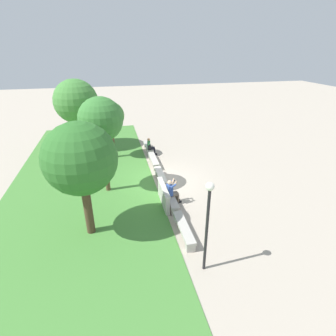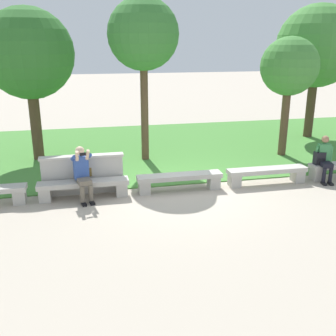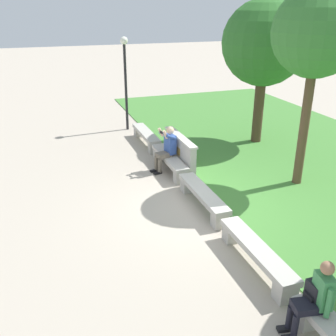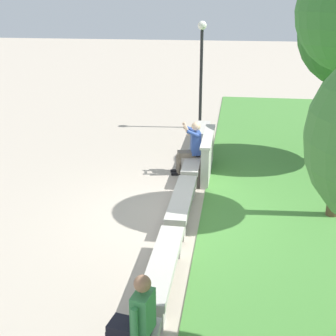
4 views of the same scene
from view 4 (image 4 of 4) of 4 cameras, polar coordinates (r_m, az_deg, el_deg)
ground_plane at (r=9.50m, az=1.69°, el=-5.85°), size 80.00×80.00×0.00m
bench_main at (r=13.95m, az=4.10°, el=4.07°), size 2.22×0.40×0.45m
bench_near at (r=11.63m, az=3.14°, el=0.77°), size 2.22×0.40×0.45m
bench_mid at (r=9.37m, az=1.71°, el=-4.16°), size 2.22×0.40×0.45m
bench_far at (r=7.23m, az=-0.64°, el=-12.10°), size 2.22×0.40×0.45m
backrest_wall_with_plaque at (r=11.54m, az=4.84°, el=1.66°), size 2.07×0.24×1.01m
person_photographer at (r=11.50m, az=2.81°, el=2.81°), size 0.53×0.77×1.32m
person_distant at (r=5.70m, az=-4.08°, el=-17.75°), size 0.48×0.71×1.26m
backpack at (r=5.79m, az=-3.00°, el=-17.58°), size 0.28×0.24×0.43m
lamp_post at (r=15.44m, az=4.10°, el=13.17°), size 0.28×0.28×3.45m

